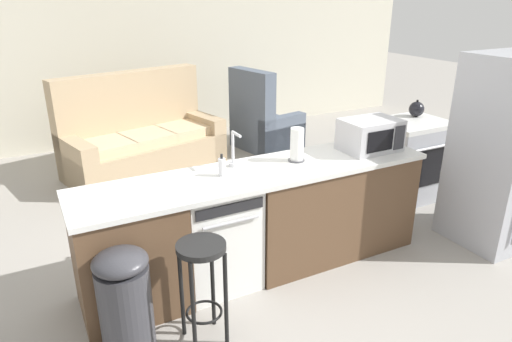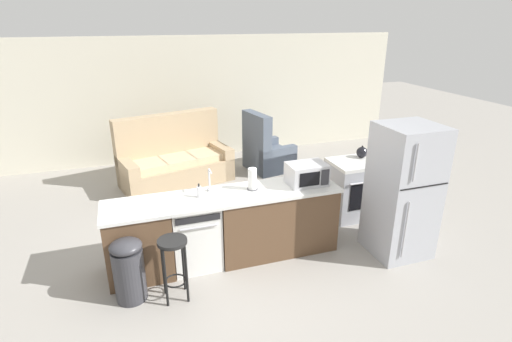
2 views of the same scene
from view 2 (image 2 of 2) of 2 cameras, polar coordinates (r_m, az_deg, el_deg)
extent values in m
plane|color=gray|center=(5.34, -5.76, -12.44)|extent=(24.00, 24.00, 0.00)
cube|color=beige|center=(8.80, -10.52, 10.05)|extent=(10.00, 0.06, 2.60)
cube|color=brown|center=(5.03, -16.39, -9.80)|extent=(0.75, 0.62, 0.86)
cube|color=brown|center=(5.33, 2.80, -7.06)|extent=(1.55, 0.62, 0.86)
cube|color=silver|center=(4.94, -4.44, -3.64)|extent=(2.94, 0.66, 0.04)
cube|color=black|center=(5.35, -4.18, -11.83)|extent=(2.86, 0.56, 0.08)
cube|color=silver|center=(5.08, -8.71, -8.92)|extent=(0.58, 0.58, 0.84)
cube|color=black|center=(4.65, -8.29, -6.84)|extent=(0.52, 0.01, 0.08)
cylinder|color=#B2B2B7|center=(4.69, -8.19, -8.00)|extent=(0.44, 0.02, 0.02)
cube|color=#A8AAB2|center=(6.41, 13.79, -2.63)|extent=(0.76, 0.64, 0.85)
cube|color=black|center=(6.15, 15.41, -3.42)|extent=(0.53, 0.01, 0.43)
cylinder|color=silver|center=(6.04, 15.74, -1.53)|extent=(0.61, 0.03, 0.03)
cube|color=silver|center=(6.25, 14.14, 1.14)|extent=(0.76, 0.64, 0.05)
torus|color=black|center=(6.06, 13.43, 0.75)|extent=(0.16, 0.16, 0.01)
torus|color=black|center=(6.24, 16.11, 1.09)|extent=(0.16, 0.16, 0.01)
torus|color=black|center=(6.26, 12.22, 1.53)|extent=(0.16, 0.16, 0.01)
torus|color=black|center=(6.44, 14.85, 1.84)|extent=(0.16, 0.16, 0.01)
cube|color=#A8AAB2|center=(5.43, 20.26, -2.72)|extent=(0.72, 0.70, 1.74)
cylinder|color=#B2B2B7|center=(4.86, 21.86, 1.12)|extent=(0.02, 0.02, 0.46)
cylinder|color=#B2B2B7|center=(5.20, 20.56, -7.91)|extent=(0.02, 0.02, 0.75)
cube|color=black|center=(5.11, 22.96, -2.07)|extent=(0.68, 0.01, 0.01)
cube|color=#B7B7BC|center=(5.23, 7.26, -0.41)|extent=(0.50, 0.36, 0.28)
cube|color=black|center=(5.06, 7.69, -1.19)|extent=(0.27, 0.01, 0.18)
cube|color=#2D2D33|center=(5.15, 9.84, -0.90)|extent=(0.11, 0.01, 0.21)
cylinder|color=silver|center=(5.06, -6.66, -2.66)|extent=(0.07, 0.07, 0.03)
cylinder|color=silver|center=(5.01, -6.73, -1.14)|extent=(0.02, 0.02, 0.26)
cylinder|color=silver|center=(4.89, -6.62, -0.03)|extent=(0.02, 0.14, 0.02)
cylinder|color=#4C4C51|center=(5.08, -0.52, -2.55)|extent=(0.14, 0.14, 0.01)
cylinder|color=white|center=(5.02, -0.53, -1.08)|extent=(0.11, 0.11, 0.27)
cylinder|color=silver|center=(4.88, -8.13, -2.97)|extent=(0.06, 0.06, 0.14)
cylinder|color=black|center=(4.84, -8.18, -2.02)|extent=(0.02, 0.02, 0.04)
sphere|color=black|center=(6.40, 14.90, 2.60)|extent=(0.17, 0.17, 0.17)
sphere|color=black|center=(6.38, 14.97, 3.41)|extent=(0.03, 0.03, 0.03)
cone|color=black|center=(6.44, 15.51, 2.81)|extent=(0.08, 0.04, 0.06)
cylinder|color=black|center=(4.39, -11.90, -9.84)|extent=(0.32, 0.32, 0.04)
cylinder|color=black|center=(4.49, -12.80, -14.79)|extent=(0.03, 0.03, 0.70)
cylinder|color=black|center=(4.51, -9.89, -14.39)|extent=(0.03, 0.03, 0.70)
cylinder|color=black|center=(4.68, -13.13, -13.22)|extent=(0.03, 0.03, 0.70)
cylinder|color=black|center=(4.69, -10.35, -12.85)|extent=(0.03, 0.03, 0.70)
torus|color=black|center=(4.67, -11.42, -15.11)|extent=(0.25, 0.25, 0.02)
cylinder|color=#333338|center=(4.72, -17.63, -13.94)|extent=(0.34, 0.34, 0.62)
ellipsoid|color=#333338|center=(4.53, -18.14, -10.20)|extent=(0.35, 0.35, 0.14)
cube|color=tan|center=(7.64, -11.23, -0.26)|extent=(2.16, 1.36, 0.42)
cube|color=tan|center=(7.79, -12.37, 3.41)|extent=(2.00, 0.72, 1.27)
cube|color=tan|center=(7.35, -17.78, -0.91)|extent=(0.41, 0.92, 0.62)
cube|color=tan|center=(7.94, -5.27, 1.70)|extent=(0.41, 0.92, 0.62)
cube|color=beige|center=(7.33, -15.20, 0.74)|extent=(0.70, 0.75, 0.12)
cube|color=beige|center=(7.50, -11.23, 1.55)|extent=(0.70, 0.75, 0.12)
cube|color=beige|center=(7.70, -7.45, 2.31)|extent=(0.70, 0.75, 0.12)
cube|color=#515B6B|center=(8.22, 1.90, 1.66)|extent=(0.95, 0.99, 0.40)
cube|color=#515B6B|center=(7.95, 0.09, 4.01)|extent=(0.36, 0.87, 1.20)
cube|color=#515B6B|center=(7.93, 3.22, 1.44)|extent=(0.82, 0.31, 0.55)
cube|color=#515B6B|center=(8.48, 0.68, 2.81)|extent=(0.82, 0.31, 0.55)
camera|label=1|loc=(1.67, -34.79, -9.51)|focal=32.00mm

